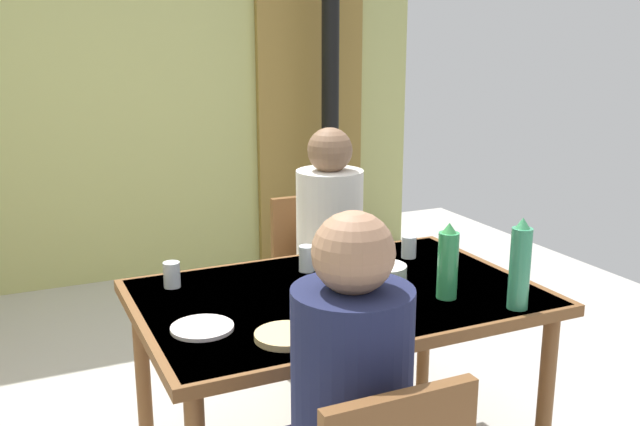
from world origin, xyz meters
The scene contains 18 objects.
wall_back centered at (0.00, 2.45, 1.26)m, with size 4.54×0.10×2.52m, color tan.
door_wooden centered at (1.46, 2.37, 1.00)m, with size 0.80×0.05×2.00m, color olive.
stove_pipe_column centered at (1.49, 2.10, 1.26)m, with size 0.12×0.12×2.52m, color black.
dining_table centered at (0.42, -0.21, 0.67)m, with size 1.38×0.91×0.74m.
chair_far_diner centered at (0.71, 0.60, 0.50)m, with size 0.40×0.40×0.87m.
person_near_diner centered at (0.12, -0.88, 0.78)m, with size 0.30×0.37×0.77m.
person_far_diner centered at (0.71, 0.46, 0.78)m, with size 0.30×0.37×0.77m.
water_bottle_green_near centered at (0.73, -0.41, 0.87)m, with size 0.07×0.07×0.27m.
water_bottle_green_far centered at (0.89, -0.59, 0.89)m, with size 0.07×0.07×0.31m.
serving_bowl_center centered at (0.63, -0.16, 0.77)m, with size 0.17×0.17×0.06m, color silver.
dinner_plate_near_left centered at (-0.10, -0.32, 0.75)m, with size 0.19×0.19×0.01m, color white.
dinner_plate_near_right centered at (0.34, -0.28, 0.75)m, with size 0.23×0.23×0.01m, color white.
drinking_glass_by_near_diner centered at (0.85, 0.03, 0.78)m, with size 0.06×0.06×0.09m, color silver.
drinking_glass_by_far_diner centered at (-0.09, 0.09, 0.79)m, with size 0.06×0.06×0.09m, color silver.
drinking_glass_spare_center centered at (0.41, 0.05, 0.79)m, with size 0.06×0.06×0.10m, color silver.
bread_plate_sliced centered at (0.11, -0.50, 0.75)m, with size 0.19×0.19×0.02m, color #DBB77A.
cutlery_knife_near centered at (0.49, -0.49, 0.74)m, with size 0.15×0.02×0.00m, color silver.
cutlery_fork_near centered at (0.89, -0.21, 0.74)m, with size 0.15×0.02×0.00m, color silver.
Camera 1 is at (-0.61, -2.30, 1.62)m, focal length 39.88 mm.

